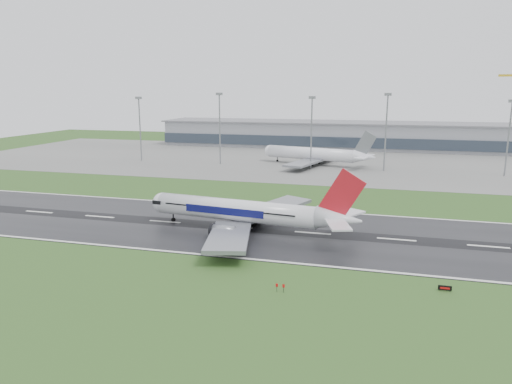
% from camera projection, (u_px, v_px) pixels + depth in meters
% --- Properties ---
extents(ground, '(520.00, 520.00, 0.00)m').
position_uv_depth(ground, '(313.00, 233.00, 117.02)').
color(ground, '#284C1B').
rests_on(ground, ground).
extents(runway, '(400.00, 45.00, 0.10)m').
position_uv_depth(runway, '(313.00, 233.00, 117.01)').
color(runway, black).
rests_on(runway, ground).
extents(apron, '(400.00, 130.00, 0.08)m').
position_uv_depth(apron, '(349.00, 161.00, 235.02)').
color(apron, slate).
rests_on(apron, ground).
extents(terminal, '(240.00, 36.00, 15.00)m').
position_uv_depth(terminal, '(357.00, 136.00, 290.10)').
color(terminal, gray).
rests_on(terminal, ground).
extents(main_airliner, '(62.04, 59.71, 16.54)m').
position_uv_depth(main_airliner, '(249.00, 198.00, 117.48)').
color(main_airliner, silver).
rests_on(main_airliner, runway).
extents(parked_airliner, '(68.53, 65.78, 16.63)m').
position_uv_depth(parked_airliner, '(315.00, 147.00, 222.42)').
color(parked_airliner, white).
rests_on(parked_airliner, apron).
extents(runway_sign, '(2.31, 0.46, 1.04)m').
position_uv_depth(runway_sign, '(445.00, 288.00, 83.24)').
color(runway_sign, black).
rests_on(runway_sign, ground).
extents(floodmast_0, '(0.64, 0.64, 30.52)m').
position_uv_depth(floodmast_0, '(140.00, 130.00, 233.78)').
color(floodmast_0, gray).
rests_on(floodmast_0, ground).
extents(floodmast_1, '(0.64, 0.64, 32.48)m').
position_uv_depth(floodmast_1, '(220.00, 130.00, 223.00)').
color(floodmast_1, gray).
rests_on(floodmast_1, ground).
extents(floodmast_2, '(0.64, 0.64, 31.01)m').
position_uv_depth(floodmast_2, '(311.00, 134.00, 212.12)').
color(floodmast_2, gray).
rests_on(floodmast_2, ground).
extents(floodmast_3, '(0.64, 0.64, 32.45)m').
position_uv_depth(floodmast_3, '(386.00, 134.00, 203.78)').
color(floodmast_3, gray).
rests_on(floodmast_3, ground).
extents(floodmast_4, '(0.64, 0.64, 29.94)m').
position_uv_depth(floodmast_4, '(508.00, 140.00, 191.83)').
color(floodmast_4, gray).
rests_on(floodmast_4, ground).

